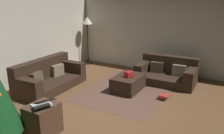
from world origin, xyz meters
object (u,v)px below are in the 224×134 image
(ottoman, at_px, (128,83))
(side_table, at_px, (43,120))
(couch_right, at_px, (167,73))
(laptop, at_px, (43,103))
(couch_left, at_px, (48,78))
(gift_box, at_px, (129,74))
(tv_remote, at_px, (129,77))
(corner_lamp, at_px, (87,24))
(book_stack, at_px, (164,96))

(ottoman, relative_size, side_table, 1.66)
(couch_right, bearing_deg, laptop, 72.96)
(couch_left, xyz_separation_m, laptop, (-1.62, -1.52, 0.31))
(gift_box, bearing_deg, ottoman, 35.76)
(couch_left, xyz_separation_m, ottoman, (0.92, -1.85, -0.10))
(side_table, relative_size, laptop, 1.16)
(couch_right, xyz_separation_m, tv_remote, (-1.19, 0.61, 0.12))
(side_table, bearing_deg, corner_lamp, 25.89)
(ottoman, relative_size, gift_box, 4.92)
(couch_right, distance_m, gift_box, 1.32)
(couch_left, relative_size, ottoman, 2.12)
(couch_right, height_order, laptop, laptop)
(side_table, bearing_deg, book_stack, -28.77)
(tv_remote, bearing_deg, gift_box, 11.42)
(couch_right, height_order, tv_remote, couch_right)
(ottoman, bearing_deg, book_stack, -93.75)
(couch_left, relative_size, laptop, 4.08)
(side_table, height_order, book_stack, side_table)
(couch_left, xyz_separation_m, tv_remote, (0.82, -1.91, 0.10))
(couch_right, bearing_deg, book_stack, 102.74)
(tv_remote, height_order, corner_lamp, corner_lamp)
(side_table, distance_m, book_stack, 2.80)
(gift_box, bearing_deg, corner_lamp, 56.40)
(couch_right, relative_size, tv_remote, 9.96)
(couch_left, height_order, laptop, couch_left)
(side_table, relative_size, book_stack, 1.93)
(corner_lamp, bearing_deg, gift_box, -123.60)
(ottoman, distance_m, tv_remote, 0.23)
(ottoman, height_order, book_stack, ottoman)
(ottoman, bearing_deg, tv_remote, -149.68)
(gift_box, relative_size, laptop, 0.39)
(couch_left, bearing_deg, corner_lamp, -170.73)
(gift_box, bearing_deg, side_table, 170.08)
(side_table, bearing_deg, couch_right, -16.24)
(couch_left, xyz_separation_m, couch_right, (2.01, -2.52, -0.02))
(tv_remote, bearing_deg, book_stack, -95.97)
(tv_remote, xyz_separation_m, side_table, (-2.42, 0.44, -0.12))
(couch_left, bearing_deg, tv_remote, 111.10)
(ottoman, xyz_separation_m, tv_remote, (-0.10, -0.06, 0.20))
(couch_right, distance_m, laptop, 3.77)
(gift_box, xyz_separation_m, book_stack, (-0.00, -0.92, -0.39))
(couch_right, height_order, book_stack, couch_right)
(couch_left, xyz_separation_m, corner_lamp, (2.44, 0.49, 1.12))
(tv_remote, distance_m, book_stack, 0.96)
(side_table, height_order, laptop, laptop)
(side_table, height_order, corner_lamp, corner_lamp)
(gift_box, height_order, side_table, side_table)
(laptop, bearing_deg, book_stack, -27.58)
(couch_right, xyz_separation_m, gift_box, (-1.15, 0.62, 0.18))
(tv_remote, distance_m, side_table, 2.46)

